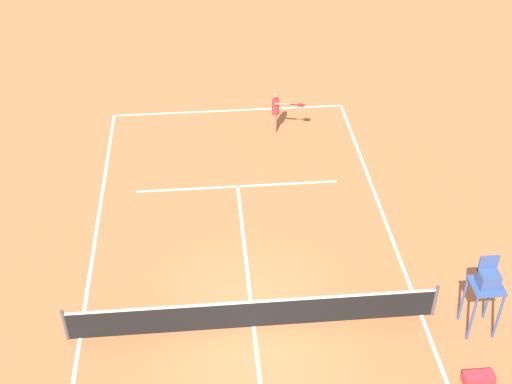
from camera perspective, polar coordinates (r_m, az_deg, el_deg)
ground_plane at (r=18.63m, az=-0.20°, el=-11.19°), size 60.00×60.00×0.00m
court_lines at (r=18.62m, az=-0.20°, el=-11.18°), size 9.31×23.30×0.01m
tennis_net at (r=18.26m, az=-0.21°, el=-10.14°), size 9.91×0.10×1.07m
player_serving at (r=25.85m, az=1.77°, el=6.97°), size 1.23×0.78×1.67m
tennis_ball at (r=24.11m, az=0.58°, el=1.86°), size 0.07×0.07×0.07m
umpire_chair at (r=18.40m, az=18.77°, el=-7.34°), size 0.80×0.80×2.41m
equipment_bag at (r=18.18m, az=18.15°, el=-14.61°), size 0.76×0.32×0.30m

